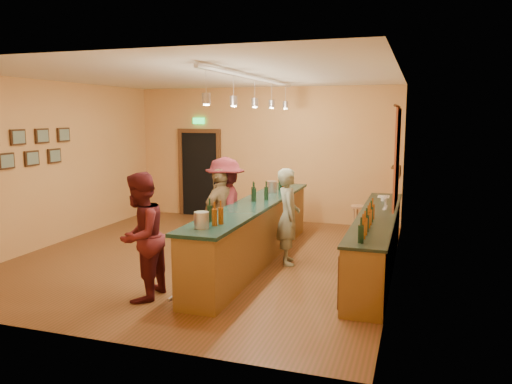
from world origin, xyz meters
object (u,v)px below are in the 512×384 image
(customer_b, at_px, (221,215))
(bar_stool, at_px, (359,213))
(customer_a, at_px, (140,237))
(tasting_bar, at_px, (255,228))
(back_counter, at_px, (376,241))
(bartender, at_px, (288,216))
(customer_c, at_px, (225,209))

(customer_b, xyz_separation_m, bar_stool, (2.08, 2.39, -0.27))
(customer_a, relative_size, customer_b, 1.08)
(tasting_bar, height_order, customer_a, customer_a)
(back_counter, height_order, customer_b, customer_b)
(tasting_bar, distance_m, customer_b, 0.62)
(bartender, xyz_separation_m, customer_b, (-1.13, -0.26, -0.00))
(back_counter, distance_m, customer_b, 2.65)
(customer_a, bearing_deg, bartender, 143.70)
(customer_c, distance_m, bar_stool, 3.04)
(customer_a, height_order, customer_b, customer_a)
(back_counter, relative_size, bar_stool, 6.51)
(back_counter, distance_m, bar_stool, 2.09)
(back_counter, relative_size, customer_c, 2.50)
(bartender, bearing_deg, customer_c, 74.05)
(back_counter, bearing_deg, customer_c, -176.15)
(back_counter, height_order, customer_c, customer_c)
(customer_a, xyz_separation_m, customer_c, (0.38, 2.20, 0.02))
(back_counter, bearing_deg, bar_stool, 104.54)
(back_counter, height_order, tasting_bar, tasting_bar)
(tasting_bar, xyz_separation_m, customer_a, (-0.93, -2.20, 0.28))
(customer_a, distance_m, customer_c, 2.24)
(back_counter, relative_size, tasting_bar, 0.89)
(back_counter, distance_m, customer_c, 2.64)
(customer_a, bearing_deg, customer_b, 166.57)
(bar_stool, bearing_deg, customer_b, -131.05)
(back_counter, distance_m, tasting_bar, 2.07)
(customer_b, distance_m, bar_stool, 3.18)
(customer_a, xyz_separation_m, bar_stool, (2.46, 4.40, -0.33))
(customer_b, bearing_deg, customer_c, -161.44)
(bar_stool, bearing_deg, tasting_bar, -124.79)
(tasting_bar, height_order, customer_b, customer_b)
(tasting_bar, distance_m, customer_c, 0.63)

